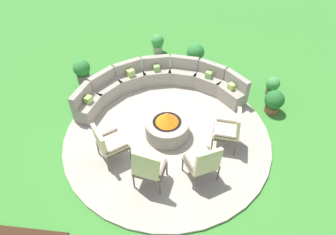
{
  "coord_description": "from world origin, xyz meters",
  "views": [
    {
      "loc": [
        0.56,
        -4.86,
        5.38
      ],
      "look_at": [
        0.0,
        0.2,
        0.45
      ],
      "focal_mm": 31.71,
      "sensor_mm": 36.0,
      "label": 1
    }
  ],
  "objects": [
    {
      "name": "potted_plant_2",
      "position": [
        0.53,
        3.02,
        0.45
      ],
      "size": [
        0.53,
        0.53,
        0.82
      ],
      "color": "#A89E8E",
      "rests_on": "ground_plane"
    },
    {
      "name": "curved_stone_bench",
      "position": [
        -0.41,
        1.58,
        0.37
      ],
      "size": [
        4.38,
        2.33,
        0.79
      ],
      "color": "gray",
      "rests_on": "patio_circle"
    },
    {
      "name": "ground_plane",
      "position": [
        0.0,
        0.0,
        0.0
      ],
      "size": [
        24.0,
        24.0,
        0.0
      ],
      "primitive_type": "plane",
      "color": "#387A2D"
    },
    {
      "name": "lounge_chair_back_right",
      "position": [
        1.44,
        -0.18,
        0.6
      ],
      "size": [
        0.63,
        0.59,
        1.03
      ],
      "rotation": [
        0.0,
        0.0,
        7.75
      ],
      "color": "brown",
      "rests_on": "patio_circle"
    },
    {
      "name": "lounge_chair_front_left",
      "position": [
        -1.16,
        -0.86,
        0.6
      ],
      "size": [
        0.81,
        0.82,
        1.02
      ],
      "rotation": [
        0.0,
        0.0,
        5.39
      ],
      "color": "brown",
      "rests_on": "patio_circle"
    },
    {
      "name": "potted_plant_1",
      "position": [
        -2.67,
        1.88,
        0.42
      ],
      "size": [
        0.49,
        0.49,
        0.76
      ],
      "color": "#605B56",
      "rests_on": "ground_plane"
    },
    {
      "name": "potted_plant_4",
      "position": [
        2.65,
        1.2,
        0.35
      ],
      "size": [
        0.5,
        0.5,
        0.65
      ],
      "color": "brown",
      "rests_on": "ground_plane"
    },
    {
      "name": "patio_circle",
      "position": [
        0.0,
        0.0,
        0.03
      ],
      "size": [
        4.97,
        4.97,
        0.06
      ],
      "primitive_type": "cylinder",
      "color": "#9E9384",
      "rests_on": "ground_plane"
    },
    {
      "name": "fire_pit",
      "position": [
        0.0,
        0.0,
        0.34
      ],
      "size": [
        1.04,
        1.04,
        0.72
      ],
      "color": "gray",
      "rests_on": "patio_circle"
    },
    {
      "name": "lounge_chair_front_right",
      "position": [
        -0.21,
        -1.44,
        0.64
      ],
      "size": [
        0.68,
        0.63,
        1.15
      ],
      "rotation": [
        0.0,
        0.0,
        6.11
      ],
      "color": "brown",
      "rests_on": "patio_circle"
    },
    {
      "name": "potted_plant_3",
      "position": [
        2.73,
        1.94,
        0.31
      ],
      "size": [
        0.38,
        0.38,
        0.56
      ],
      "color": "#605B56",
      "rests_on": "ground_plane"
    },
    {
      "name": "potted_plant_0",
      "position": [
        -0.74,
        3.79,
        0.36
      ],
      "size": [
        0.42,
        0.42,
        0.64
      ],
      "color": "#A89E8E",
      "rests_on": "ground_plane"
    },
    {
      "name": "lounge_chair_back_left",
      "position": [
        0.87,
        -1.15,
        0.6
      ],
      "size": [
        0.8,
        0.79,
        1.03
      ],
      "rotation": [
        0.0,
        0.0,
        6.81
      ],
      "color": "brown",
      "rests_on": "patio_circle"
    }
  ]
}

